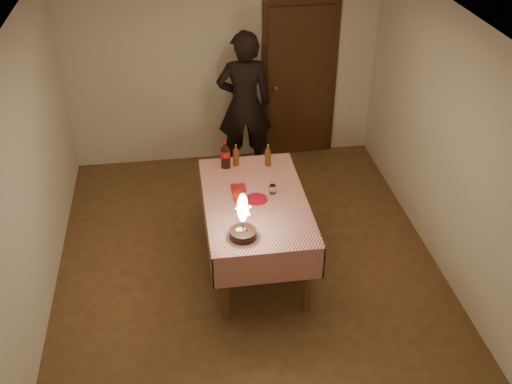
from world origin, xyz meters
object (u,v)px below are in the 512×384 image
clear_cup (273,189)px  photographer (244,104)px  red_plate (257,199)px  cola_bottle (225,155)px  amber_bottle_right (268,156)px  birthday_cake (243,226)px  amber_bottle_left (236,156)px  red_cup (237,196)px  dining_table (255,208)px

clear_cup → photographer: size_ratio=0.05×
clear_cup → photographer: (-0.04, 1.87, 0.08)m
red_plate → cola_bottle: (-0.24, 0.67, 0.15)m
clear_cup → amber_bottle_right: size_ratio=0.35×
birthday_cake → amber_bottle_right: bearing=70.8°
cola_bottle → amber_bottle_right: (0.46, -0.03, -0.03)m
birthday_cake → photographer: (0.35, 2.56, -0.01)m
birthday_cake → amber_bottle_left: bearing=86.0°
red_plate → amber_bottle_right: (0.22, 0.64, 0.11)m
red_plate → amber_bottle_left: bearing=100.0°
red_cup → cola_bottle: size_ratio=0.31×
red_cup → clear_cup: red_cup is taller
birthday_cake → red_plate: (0.21, 0.59, -0.13)m
cola_bottle → amber_bottle_right: bearing=-3.4°
dining_table → cola_bottle: cola_bottle is taller
red_cup → photographer: (0.32, 1.95, 0.07)m
dining_table → photographer: (0.15, 1.96, 0.23)m
dining_table → red_cup: 0.24m
birthday_cake → amber_bottle_right: size_ratio=1.86×
birthday_cake → red_cup: (0.02, 0.60, -0.08)m
birthday_cake → amber_bottle_right: birthday_cake is taller
dining_table → clear_cup: bearing=24.5°
red_cup → photographer: photographer is taller
birthday_cake → amber_bottle_left: birthday_cake is taller
amber_bottle_left → amber_bottle_right: same height
birthday_cake → red_cup: size_ratio=4.75×
dining_table → amber_bottle_left: 0.73m
red_plate → amber_bottle_left: 0.71m
amber_bottle_right → photographer: 1.33m
birthday_cake → dining_table: bearing=71.6°
amber_bottle_left → photographer: 1.30m
dining_table → red_plate: bearing=-19.9°
amber_bottle_right → birthday_cake: bearing=-109.2°
red_cup → birthday_cake: bearing=-91.9°
cola_bottle → red_plate: bearing=-70.2°
amber_bottle_left → red_plate: bearing=-80.0°
amber_bottle_left → photographer: bearing=78.6°
amber_bottle_left → clear_cup: bearing=-63.5°
amber_bottle_right → photographer: photographer is taller
photographer → cola_bottle: bearing=-106.0°
red_plate → cola_bottle: size_ratio=0.69×
clear_cup → photographer: photographer is taller
red_cup → amber_bottle_right: 0.75m
red_plate → clear_cup: bearing=27.2°
birthday_cake → cola_bottle: size_ratio=1.50×
cola_bottle → photographer: size_ratio=0.17×
clear_cup → amber_bottle_right: (0.04, 0.55, 0.07)m
dining_table → photographer: size_ratio=0.90×
red_plate → amber_bottle_right: 0.68m
clear_cup → red_cup: bearing=-167.5°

